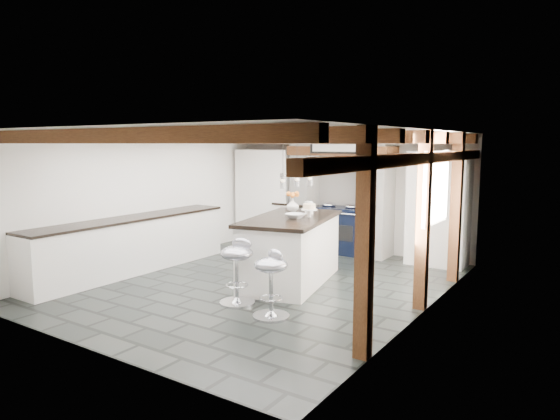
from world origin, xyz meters
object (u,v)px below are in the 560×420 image
Objects in this scene: range_cooker at (340,229)px; bar_stool_far at (237,264)px; bar_stool_near at (272,276)px; kitchen_island at (291,249)px.

range_cooker reaches higher than bar_stool_far.
range_cooker is at bearing 126.36° from bar_stool_near.
bar_stool_near is 0.96× the size of bar_stool_far.
kitchen_island is at bearing -81.43° from range_cooker.
bar_stool_far is (-0.68, 0.18, 0.02)m from bar_stool_near.
bar_stool_far is at bearing -173.48° from bar_stool_near.
bar_stool_near is at bearing -78.89° from kitchen_island.
bar_stool_near is 0.71m from bar_stool_far.
range_cooker is 3.95m from bar_stool_near.
bar_stool_near is at bearing -20.52° from bar_stool_far.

